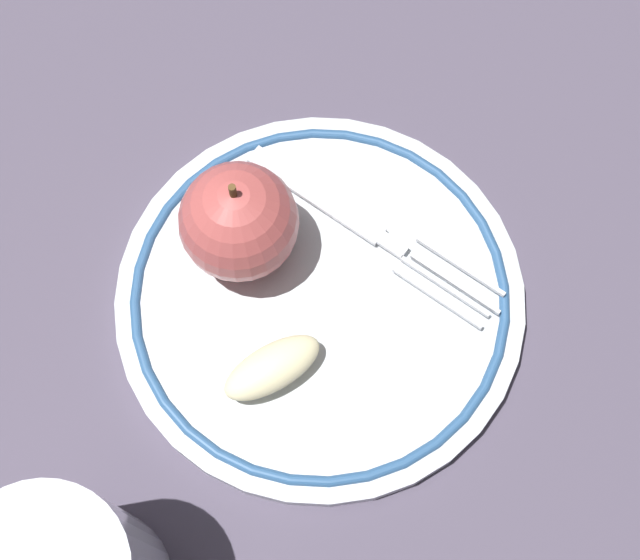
# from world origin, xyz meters

# --- Properties ---
(ground_plane) EXTENTS (2.00, 2.00, 0.00)m
(ground_plane) POSITION_xyz_m (0.00, 0.00, 0.00)
(ground_plane) COLOR #4F4759
(plate) EXTENTS (0.23, 0.23, 0.01)m
(plate) POSITION_xyz_m (-0.01, 0.01, 0.01)
(plate) COLOR silver
(plate) RESTS_ON ground_plane
(apple_red_whole) EXTENTS (0.07, 0.07, 0.07)m
(apple_red_whole) POSITION_xyz_m (-0.05, -0.03, 0.05)
(apple_red_whole) COLOR #B9504D
(apple_red_whole) RESTS_ON plate
(apple_slice_front) EXTENTS (0.04, 0.06, 0.02)m
(apple_slice_front) POSITION_xyz_m (0.03, -0.03, 0.02)
(apple_slice_front) COLOR beige
(apple_slice_front) RESTS_ON plate
(fork) EXTENTS (0.14, 0.12, 0.00)m
(fork) POSITION_xyz_m (-0.05, 0.04, 0.02)
(fork) COLOR silver
(fork) RESTS_ON plate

